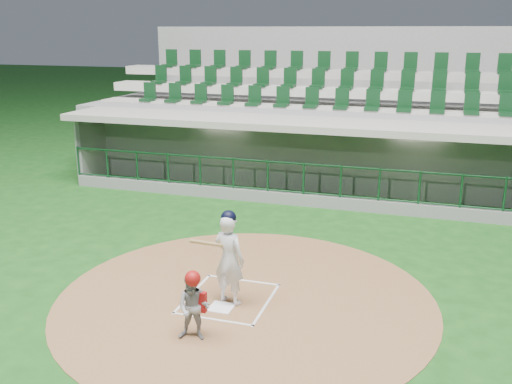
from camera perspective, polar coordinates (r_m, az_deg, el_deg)
ground at (r=11.31m, az=-2.19°, el=-10.00°), size 120.00×120.00×0.00m
dirt_circle at (r=11.04m, az=-1.06°, el=-10.62°), size 7.20×7.20×0.01m
home_plate at (r=10.71m, az=-3.48°, el=-11.45°), size 0.43×0.43×0.02m
batter_box_chalk at (r=11.05m, az=-2.73°, el=-10.57°), size 1.55×1.80×0.01m
dugout_structure at (r=18.16m, az=6.42°, el=3.17°), size 16.40×3.70×3.00m
seating_deck at (r=21.05m, az=7.85°, el=6.19°), size 17.00×6.72×5.15m
batter at (r=10.53m, az=-2.73°, el=-6.56°), size 0.90×0.93×1.81m
catcher at (r=9.52m, az=-6.25°, el=-11.23°), size 0.61×0.51×1.21m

